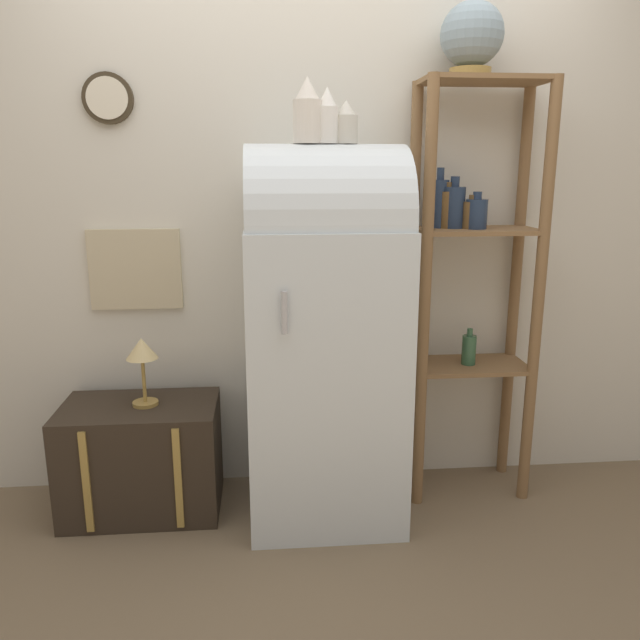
{
  "coord_description": "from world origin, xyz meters",
  "views": [
    {
      "loc": [
        -0.25,
        -2.31,
        1.51
      ],
      "look_at": [
        -0.02,
        0.24,
        0.88
      ],
      "focal_mm": 35.0,
      "sensor_mm": 36.0,
      "label": 1
    }
  ],
  "objects": [
    {
      "name": "refrigerator",
      "position": [
        -0.0,
        0.24,
        0.84
      ],
      "size": [
        0.65,
        0.65,
        1.6
      ],
      "color": "silver",
      "rests_on": "ground_plane"
    },
    {
      "name": "vase_left",
      "position": [
        -0.07,
        0.23,
        1.71
      ],
      "size": [
        0.11,
        0.11,
        0.25
      ],
      "color": "silver",
      "rests_on": "refrigerator"
    },
    {
      "name": "suitcase_trunk",
      "position": [
        -0.81,
        0.3,
        0.25
      ],
      "size": [
        0.67,
        0.43,
        0.5
      ],
      "color": "#33281E",
      "rests_on": "ground_plane"
    },
    {
      "name": "wall_back",
      "position": [
        -0.0,
        0.57,
        1.35
      ],
      "size": [
        7.0,
        0.09,
        2.7
      ],
      "color": "silver",
      "rests_on": "ground_plane"
    },
    {
      "name": "vase_right",
      "position": [
        0.09,
        0.25,
        1.67
      ],
      "size": [
        0.09,
        0.09,
        0.17
      ],
      "color": "beige",
      "rests_on": "refrigerator"
    },
    {
      "name": "vase_center",
      "position": [
        0.01,
        0.24,
        1.69
      ],
      "size": [
        0.09,
        0.09,
        0.21
      ],
      "color": "white",
      "rests_on": "refrigerator"
    },
    {
      "name": "desk_lamp",
      "position": [
        -0.78,
        0.3,
        0.72
      ],
      "size": [
        0.14,
        0.14,
        0.3
      ],
      "color": "#AD8942",
      "rests_on": "suitcase_trunk"
    },
    {
      "name": "ground_plane",
      "position": [
        0.0,
        0.0,
        0.0
      ],
      "size": [
        12.0,
        12.0,
        0.0
      ],
      "primitive_type": "plane",
      "color": "#7A664C"
    },
    {
      "name": "globe",
      "position": [
        0.62,
        0.4,
        2.03
      ],
      "size": [
        0.26,
        0.26,
        0.3
      ],
      "color": "#AD8942",
      "rests_on": "shelf_unit"
    },
    {
      "name": "shelf_unit",
      "position": [
        0.67,
        0.38,
        1.08
      ],
      "size": [
        0.55,
        0.31,
        1.87
      ],
      "color": "olive",
      "rests_on": "ground_plane"
    }
  ]
}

